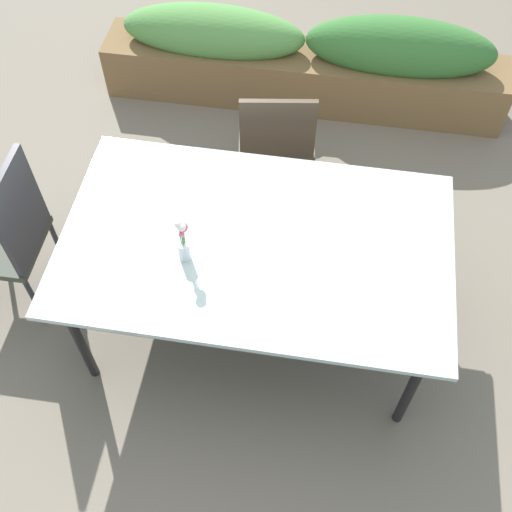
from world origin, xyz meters
TOP-DOWN VIEW (x-y plane):
  - ground_plane at (0.00, 0.00)m, footprint 12.00×12.00m
  - dining_table at (-0.01, -0.09)m, footprint 1.78×1.09m
  - chair_far_side at (-0.03, 0.82)m, footprint 0.49×0.49m
  - chair_end_left at (-1.25, -0.09)m, footprint 0.41×0.41m
  - flower_vase at (-0.30, -0.23)m, footprint 0.05×0.06m
  - planter_box at (0.04, 1.78)m, footprint 2.74×0.40m

SIDE VIEW (x-z plane):
  - ground_plane at x=0.00m, z-range 0.00..0.00m
  - planter_box at x=0.04m, z-range -0.03..0.67m
  - chair_far_side at x=-0.03m, z-range 0.08..0.97m
  - chair_end_left at x=-1.25m, z-range 0.04..1.03m
  - dining_table at x=-0.01m, z-range 0.32..1.05m
  - flower_vase at x=-0.30m, z-range 0.73..0.98m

